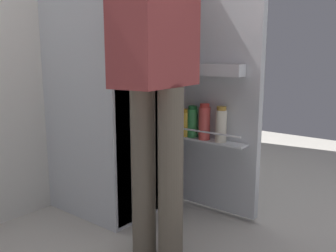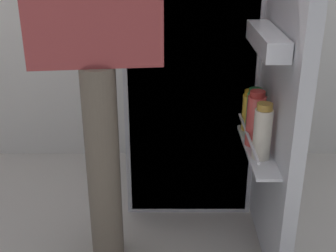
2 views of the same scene
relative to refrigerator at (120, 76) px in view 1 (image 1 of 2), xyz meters
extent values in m
plane|color=#B7B2A8|center=(-0.02, -0.52, -0.87)|extent=(5.80, 5.80, 0.00)
cube|color=silver|center=(-0.02, 0.42, 0.40)|extent=(4.40, 0.10, 2.54)
cube|color=silver|center=(-0.02, 0.05, 0.00)|extent=(0.59, 0.63, 1.74)
cube|color=white|center=(-0.02, -0.26, 0.00)|extent=(0.55, 0.01, 1.70)
cube|color=white|center=(-0.02, -0.22, 0.01)|extent=(0.51, 0.09, 0.01)
cube|color=silver|center=(0.30, -0.55, 0.00)|extent=(0.05, 0.57, 1.67)
cube|color=white|center=(0.22, -0.55, -0.39)|extent=(0.09, 0.46, 0.01)
cylinder|color=silver|center=(0.18, -0.55, -0.33)|extent=(0.01, 0.44, 0.01)
cube|color=white|center=(0.22, -0.55, 0.05)|extent=(0.08, 0.39, 0.07)
cylinder|color=#EDE5CC|center=(0.22, -0.62, -0.29)|extent=(0.07, 0.07, 0.19)
cylinder|color=#B78933|center=(0.22, -0.62, -0.18)|extent=(0.06, 0.06, 0.02)
cylinder|color=green|center=(0.23, -0.41, -0.29)|extent=(0.06, 0.06, 0.18)
cylinder|color=#195B28|center=(0.23, -0.41, -0.19)|extent=(0.05, 0.05, 0.02)
cylinder|color=#DB4C47|center=(0.21, -0.51, -0.28)|extent=(0.07, 0.07, 0.20)
cylinder|color=#B22D28|center=(0.21, -0.51, -0.17)|extent=(0.06, 0.06, 0.02)
cylinder|color=gold|center=(0.22, -0.36, -0.30)|extent=(0.07, 0.07, 0.15)
cylinder|color=#BC8419|center=(0.22, -0.36, -0.22)|extent=(0.06, 0.06, 0.02)
cylinder|color=gold|center=(0.04, -0.22, 0.05)|extent=(0.08, 0.08, 0.07)
cylinder|color=#665B4C|center=(-0.38, -0.54, -0.44)|extent=(0.12, 0.12, 0.86)
cylinder|color=#665B4C|center=(-0.36, -0.69, -0.44)|extent=(0.12, 0.12, 0.86)
cube|color=#9E3D3D|center=(-0.37, -0.61, 0.30)|extent=(0.46, 0.27, 0.61)
cylinder|color=#9E3D3D|center=(-0.39, -0.40, 0.27)|extent=(0.08, 0.08, 0.57)
camera|label=1|loc=(-1.66, -1.71, 0.14)|focal=39.40mm
camera|label=2|loc=(-0.12, -2.14, 0.41)|focal=48.82mm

